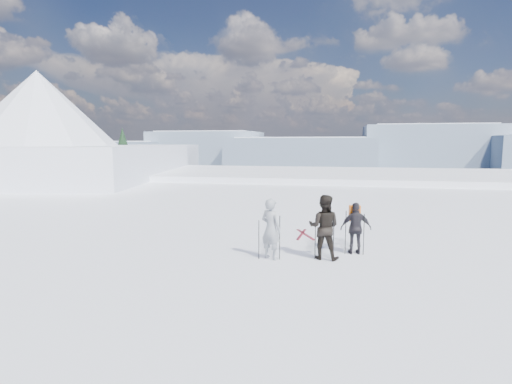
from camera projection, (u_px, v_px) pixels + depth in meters
The scene contains 9 objects.
lake_basin at pixel (328, 243), 39.18m from camera, with size 820.00×820.00×71.62m.
far_mountain_range at pixel (364, 152), 446.27m from camera, with size 770.00×110.00×53.00m.
near_ridge at pixel (81, 205), 43.47m from camera, with size 31.37×35.68×25.62m.
skier_grey at pixel (271, 229), 11.30m from camera, with size 0.64×0.42×1.74m, color gray.
skier_dark at pixel (324, 227), 11.31m from camera, with size 0.90×0.70×1.85m, color black.
skier_pack at pixel (356, 228), 11.82m from camera, with size 0.91×0.38×1.55m, color black.
backpack at pixel (355, 194), 11.95m from camera, with size 0.33×0.19×0.47m, color orange.
ski_poles at pixel (318, 237), 11.45m from camera, with size 2.97×1.08×1.31m.
skis_loose at pixel (304, 234), 14.36m from camera, with size 0.80×1.70×0.03m.
Camera 1 is at (0.74, -8.91, 3.31)m, focal length 28.00 mm.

